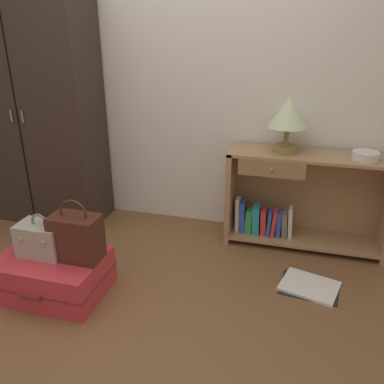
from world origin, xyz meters
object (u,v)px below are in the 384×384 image
(bowl, at_px, (366,156))
(open_book_on_floor, at_px, (309,286))
(suitcase_large, at_px, (53,274))
(handbag, at_px, (76,237))
(bookshelf, at_px, (298,200))
(train_case, at_px, (42,239))
(wardrobe, at_px, (35,110))
(table_lamp, at_px, (288,115))

(bowl, height_order, open_book_on_floor, bowl)
(suitcase_large, distance_m, handbag, 0.33)
(bookshelf, distance_m, bowl, 0.58)
(train_case, distance_m, open_book_on_floor, 1.74)
(wardrobe, bearing_deg, bookshelf, 1.73)
(suitcase_large, height_order, open_book_on_floor, suitcase_large)
(bowl, relative_size, open_book_on_floor, 0.43)
(table_lamp, relative_size, handbag, 1.02)
(handbag, bearing_deg, bowl, 29.82)
(table_lamp, distance_m, suitcase_large, 1.91)
(train_case, bearing_deg, open_book_on_floor, 15.51)
(table_lamp, bearing_deg, bowl, -4.47)
(open_book_on_floor, bearing_deg, train_case, -164.49)
(bookshelf, relative_size, train_case, 4.13)
(bookshelf, distance_m, suitcase_large, 1.83)
(bowl, bearing_deg, table_lamp, 175.53)
(suitcase_large, xyz_separation_m, train_case, (-0.06, 0.02, 0.24))
(handbag, height_order, open_book_on_floor, handbag)
(bookshelf, xyz_separation_m, bowl, (0.41, -0.06, 0.41))
(wardrobe, relative_size, open_book_on_floor, 4.55)
(train_case, bearing_deg, handbag, 3.98)
(handbag, bearing_deg, bookshelf, 38.60)
(handbag, relative_size, open_book_on_floor, 0.95)
(bowl, xyz_separation_m, train_case, (-1.93, -0.99, -0.40))
(table_lamp, height_order, handbag, table_lamp)
(wardrobe, distance_m, table_lamp, 2.02)
(table_lamp, xyz_separation_m, suitcase_large, (-1.33, -1.05, -0.88))
(train_case, relative_size, open_book_on_floor, 0.69)
(table_lamp, distance_m, train_case, 1.84)
(handbag, bearing_deg, train_case, -176.02)
(wardrobe, bearing_deg, train_case, -57.09)
(bookshelf, relative_size, bowl, 6.62)
(wardrobe, distance_m, bowl, 2.57)
(suitcase_large, xyz_separation_m, handbag, (0.18, 0.03, 0.28))
(bowl, relative_size, suitcase_large, 0.27)
(bowl, distance_m, suitcase_large, 2.22)
(bookshelf, relative_size, table_lamp, 2.94)
(bowl, height_order, train_case, bowl)
(handbag, xyz_separation_m, open_book_on_floor, (1.41, 0.44, -0.40))
(suitcase_large, xyz_separation_m, open_book_on_floor, (1.59, 0.47, -0.12))
(wardrobe, height_order, table_lamp, wardrobe)
(handbag, bearing_deg, suitcase_large, -169.14)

